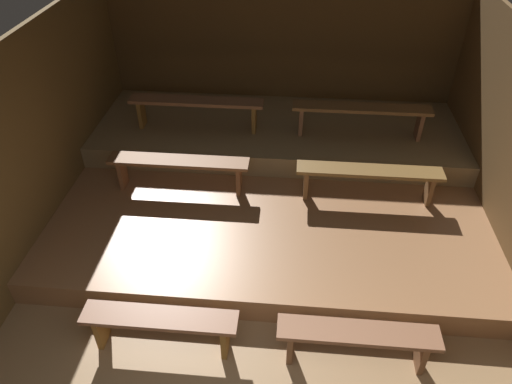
% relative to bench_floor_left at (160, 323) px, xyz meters
% --- Properties ---
extents(ground, '(5.73, 6.26, 0.08)m').
position_rel_bench_floor_left_xyz_m(ground, '(0.86, 1.34, -0.37)').
color(ground, '#8F6D48').
extents(wall_back, '(5.73, 0.06, 2.25)m').
position_rel_bench_floor_left_xyz_m(wall_back, '(0.86, 4.11, 0.80)').
color(wall_back, brown).
rests_on(wall_back, ground).
extents(wall_left, '(0.06, 6.26, 2.25)m').
position_rel_bench_floor_left_xyz_m(wall_left, '(-1.64, 1.34, 0.80)').
color(wall_left, brown).
rests_on(wall_left, ground).
extents(platform_lower, '(4.93, 3.74, 0.28)m').
position_rel_bench_floor_left_xyz_m(platform_lower, '(0.86, 2.21, -0.19)').
color(platform_lower, '#956641').
rests_on(platform_lower, ground).
extents(platform_middle, '(4.93, 1.73, 0.28)m').
position_rel_bench_floor_left_xyz_m(platform_middle, '(0.86, 3.21, 0.09)').
color(platform_middle, olive).
rests_on(platform_middle, platform_lower).
extents(bench_floor_left, '(1.37, 0.25, 0.42)m').
position_rel_bench_floor_left_xyz_m(bench_floor_left, '(0.00, 0.00, 0.00)').
color(bench_floor_left, brown).
rests_on(bench_floor_left, ground).
extents(bench_floor_right, '(1.37, 0.25, 0.42)m').
position_rel_bench_floor_left_xyz_m(bench_floor_right, '(1.71, 0.00, 0.00)').
color(bench_floor_right, brown).
rests_on(bench_floor_right, ground).
extents(bench_lower_left, '(1.66, 0.25, 0.42)m').
position_rel_bench_floor_left_xyz_m(bench_lower_left, '(-0.25, 2.02, 0.28)').
color(bench_lower_left, brown).
rests_on(bench_lower_left, platform_lower).
extents(bench_lower_right, '(1.66, 0.25, 0.42)m').
position_rel_bench_floor_left_xyz_m(bench_lower_right, '(1.96, 2.02, 0.28)').
color(bench_lower_right, brown).
rests_on(bench_lower_right, platform_lower).
extents(bench_middle_left, '(1.76, 0.25, 0.42)m').
position_rel_bench_floor_left_xyz_m(bench_middle_left, '(-0.22, 3.02, 0.56)').
color(bench_middle_left, brown).
rests_on(bench_middle_left, platform_middle).
extents(bench_middle_right, '(1.76, 0.25, 0.42)m').
position_rel_bench_floor_left_xyz_m(bench_middle_right, '(1.93, 3.02, 0.56)').
color(bench_middle_right, brown).
rests_on(bench_middle_right, platform_middle).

